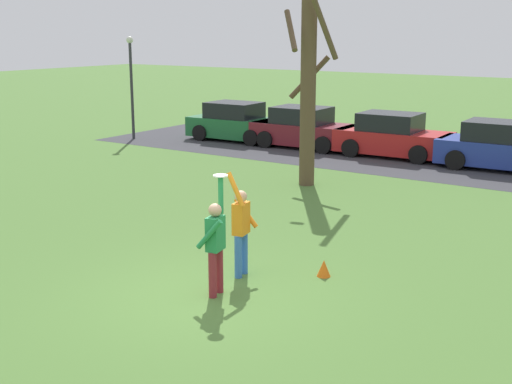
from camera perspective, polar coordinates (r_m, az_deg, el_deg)
name	(u,v)px	position (r m, az deg, el deg)	size (l,w,h in m)	color
ground_plane	(206,295)	(12.06, -4.21, -8.60)	(120.00, 120.00, 0.00)	#4C7533
person_catcher	(215,241)	(11.73, -3.42, -4.13)	(0.49, 0.57, 2.08)	maroon
person_defender	(241,226)	(12.63, -1.26, -2.83)	(0.51, 0.60, 2.04)	#3366B7
frisbee_disc	(221,176)	(11.64, -3.00, 1.39)	(0.25, 0.25, 0.02)	white
parked_car_green	(236,123)	(28.56, -1.65, 5.81)	(4.15, 2.14, 1.59)	#1E6633
parked_car_maroon	(304,129)	(26.88, 4.04, 5.30)	(4.15, 2.14, 1.59)	maroon
parked_car_red	(392,137)	(25.33, 11.38, 4.57)	(4.15, 2.14, 1.59)	red
parked_car_blue	(501,148)	(23.95, 19.89, 3.53)	(4.15, 2.14, 1.59)	#233893
parking_strip	(440,163)	(24.59, 15.22, 2.39)	(27.69, 6.40, 0.01)	#38383D
bare_tree_tall	(308,88)	(19.99, 4.40, 8.73)	(1.63, 1.68, 5.72)	brown
lamppost_by_lot	(131,77)	(29.24, -10.43, 9.43)	(0.28, 0.28, 4.26)	#2D2D33
field_cone_orange	(324,268)	(12.89, 5.71, -6.38)	(0.26, 0.26, 0.32)	orange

